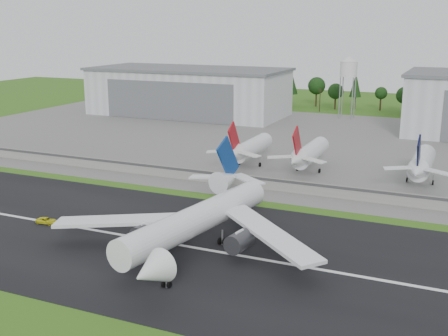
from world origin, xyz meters
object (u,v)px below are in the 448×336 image
at_px(parked_jet_red_b, 308,154).
at_px(main_airliner, 196,226).
at_px(parked_jet_navy, 421,164).
at_px(parked_jet_red_a, 248,148).
at_px(ground_vehicle, 47,221).

bearing_deg(parked_jet_red_b, main_airliner, -93.40).
relative_size(main_airliner, parked_jet_navy, 1.89).
bearing_deg(main_airliner, parked_jet_red_a, -67.45).
relative_size(main_airliner, parked_jet_red_b, 1.89).
height_order(ground_vehicle, parked_jet_red_b, parked_jet_red_b).
bearing_deg(parked_jet_red_a, ground_vehicle, -108.46).
relative_size(main_airliner, ground_vehicle, 12.25).
relative_size(ground_vehicle, parked_jet_navy, 0.15).
xyz_separation_m(main_airliner, ground_vehicle, (-37.74, -0.33, -4.12)).
height_order(main_airliner, parked_jet_red_a, main_airliner).
bearing_deg(ground_vehicle, parked_jet_navy, -54.26).
bearing_deg(ground_vehicle, parked_jet_red_b, -38.27).
bearing_deg(parked_jet_red_b, parked_jet_navy, 0.02).
bearing_deg(parked_jet_navy, parked_jet_red_a, -179.97).
xyz_separation_m(parked_jet_red_a, parked_jet_navy, (51.72, 0.03, 0.18)).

